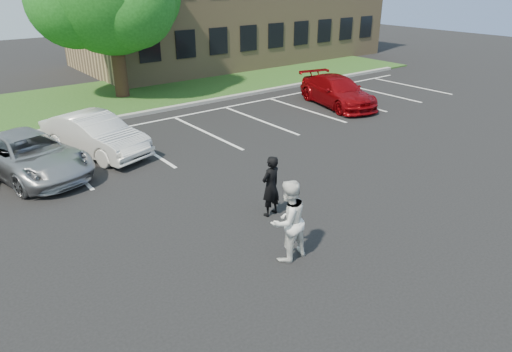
# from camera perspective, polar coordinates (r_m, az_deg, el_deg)

# --- Properties ---
(ground_plane) EXTENTS (90.00, 90.00, 0.00)m
(ground_plane) POSITION_cam_1_polar(r_m,az_deg,el_deg) (11.45, 3.08, -7.34)
(ground_plane) COLOR black
(ground_plane) RESTS_ON ground
(curb) EXTENTS (40.00, 0.30, 0.15)m
(curb) POSITION_cam_1_polar(r_m,az_deg,el_deg) (21.25, -18.56, 6.61)
(curb) COLOR gray
(curb) RESTS_ON ground
(grass_strip) EXTENTS (44.00, 8.00, 0.08)m
(grass_strip) POSITION_cam_1_polar(r_m,az_deg,el_deg) (24.96, -21.78, 8.52)
(grass_strip) COLOR #1A4311
(grass_strip) RESTS_ON ground
(stall_lines) EXTENTS (34.00, 5.36, 0.01)m
(stall_lines) POSITION_cam_1_polar(r_m,az_deg,el_deg) (19.06, -11.38, 5.28)
(stall_lines) COLOR silver
(stall_lines) RESTS_ON ground
(office_building) EXTENTS (22.40, 10.40, 8.30)m
(office_building) POSITION_cam_1_polar(r_m,az_deg,el_deg) (35.84, -2.96, 20.99)
(office_building) COLOR #937955
(office_building) RESTS_ON ground
(man_black_suit) EXTENTS (0.66, 0.49, 1.68)m
(man_black_suit) POSITION_cam_1_polar(r_m,az_deg,el_deg) (11.99, 1.85, -1.28)
(man_black_suit) COLOR black
(man_black_suit) RESTS_ON ground
(man_white_shirt) EXTENTS (0.95, 0.75, 1.92)m
(man_white_shirt) POSITION_cam_1_polar(r_m,az_deg,el_deg) (10.12, 4.04, -5.61)
(man_white_shirt) COLOR white
(man_white_shirt) RESTS_ON ground
(car_silver_minivan) EXTENTS (3.38, 5.29, 1.36)m
(car_silver_minivan) POSITION_cam_1_polar(r_m,az_deg,el_deg) (16.19, -26.49, 2.35)
(car_silver_minivan) COLOR #9FA1A6
(car_silver_minivan) RESTS_ON ground
(car_white_sedan) EXTENTS (2.82, 4.67, 1.45)m
(car_white_sedan) POSITION_cam_1_polar(r_m,az_deg,el_deg) (17.21, -19.52, 4.87)
(car_white_sedan) COLOR silver
(car_white_sedan) RESTS_ON ground
(car_red_compact) EXTENTS (3.02, 5.16, 1.41)m
(car_red_compact) POSITION_cam_1_polar(r_m,az_deg,el_deg) (23.02, 10.14, 10.37)
(car_red_compact) COLOR maroon
(car_red_compact) RESTS_ON ground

